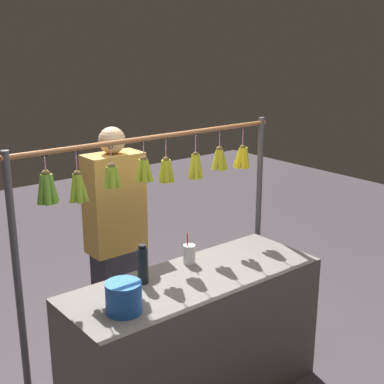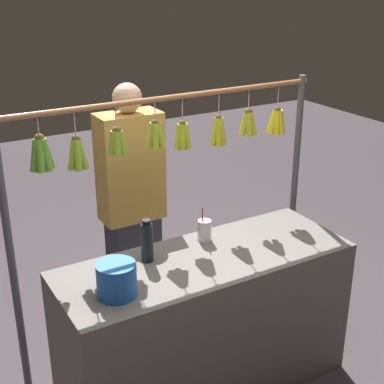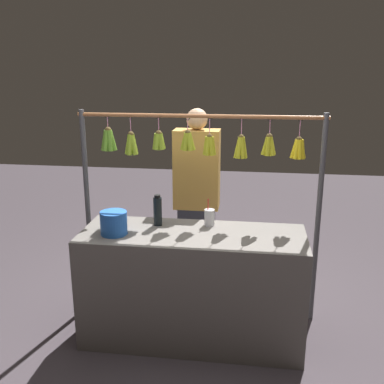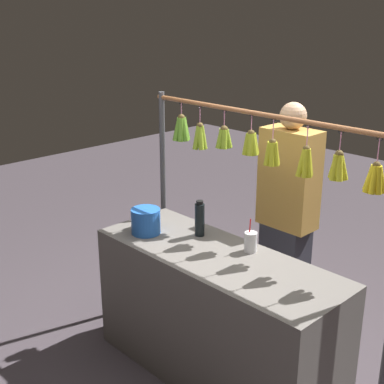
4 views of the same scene
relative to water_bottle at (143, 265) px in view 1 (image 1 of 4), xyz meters
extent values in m
cube|color=#66605B|center=(-0.30, 0.14, -0.58)|extent=(1.74, 0.64, 0.91)
cylinder|color=#4C4C51|center=(-1.30, -0.27, -0.13)|extent=(0.04, 0.04, 1.80)
cylinder|color=#4C4C51|center=(0.69, -0.27, -0.13)|extent=(0.04, 0.04, 1.80)
cylinder|color=#9E6038|center=(-0.30, -0.27, 0.73)|extent=(2.05, 0.03, 0.03)
torus|color=black|center=(-1.10, -0.27, 0.71)|extent=(0.04, 0.02, 0.04)
cylinder|color=pink|center=(-1.10, -0.27, 0.63)|extent=(0.01, 0.01, 0.15)
sphere|color=brown|center=(-1.10, -0.27, 0.56)|extent=(0.05, 0.05, 0.05)
cylinder|color=yellow|center=(-1.07, -0.27, 0.48)|extent=(0.07, 0.04, 0.16)
cylinder|color=yellow|center=(-1.09, -0.24, 0.48)|extent=(0.06, 0.07, 0.16)
cylinder|color=yellow|center=(-1.11, -0.24, 0.48)|extent=(0.04, 0.07, 0.16)
cylinder|color=yellow|center=(-1.13, -0.26, 0.48)|extent=(0.05, 0.04, 0.16)
cylinder|color=yellow|center=(-1.13, -0.28, 0.48)|extent=(0.07, 0.05, 0.16)
cylinder|color=yellow|center=(-1.11, -0.30, 0.48)|extent=(0.05, 0.07, 0.16)
cylinder|color=yellow|center=(-1.08, -0.29, 0.48)|extent=(0.07, 0.07, 0.16)
torus|color=black|center=(-0.87, -0.27, 0.71)|extent=(0.04, 0.01, 0.04)
cylinder|color=pink|center=(-0.87, -0.27, 0.64)|extent=(0.01, 0.01, 0.13)
sphere|color=brown|center=(-0.87, -0.27, 0.58)|extent=(0.05, 0.05, 0.05)
cylinder|color=gold|center=(-0.84, -0.27, 0.50)|extent=(0.08, 0.04, 0.16)
cylinder|color=gold|center=(-0.86, -0.25, 0.50)|extent=(0.05, 0.06, 0.16)
cylinder|color=gold|center=(-0.89, -0.25, 0.50)|extent=(0.07, 0.06, 0.16)
cylinder|color=gold|center=(-0.89, -0.28, 0.50)|extent=(0.07, 0.06, 0.16)
cylinder|color=gold|center=(-0.86, -0.29, 0.50)|extent=(0.05, 0.07, 0.16)
torus|color=black|center=(-0.64, -0.27, 0.71)|extent=(0.04, 0.01, 0.04)
cylinder|color=pink|center=(-0.64, -0.27, 0.64)|extent=(0.01, 0.01, 0.14)
sphere|color=brown|center=(-0.64, -0.27, 0.57)|extent=(0.04, 0.04, 0.04)
cylinder|color=gold|center=(-0.62, -0.27, 0.48)|extent=(0.07, 0.04, 0.18)
cylinder|color=gold|center=(-0.63, -0.25, 0.48)|extent=(0.05, 0.07, 0.18)
cylinder|color=gold|center=(-0.66, -0.25, 0.48)|extent=(0.05, 0.05, 0.18)
cylinder|color=gold|center=(-0.67, -0.27, 0.48)|extent=(0.06, 0.04, 0.18)
cylinder|color=gold|center=(-0.66, -0.29, 0.48)|extent=(0.05, 0.06, 0.18)
cylinder|color=gold|center=(-0.63, -0.29, 0.48)|extent=(0.05, 0.06, 0.18)
torus|color=black|center=(-0.39, -0.27, 0.71)|extent=(0.04, 0.01, 0.04)
cylinder|color=pink|center=(-0.39, -0.27, 0.64)|extent=(0.01, 0.01, 0.15)
sphere|color=brown|center=(-0.39, -0.27, 0.56)|extent=(0.05, 0.05, 0.05)
cylinder|color=gold|center=(-0.36, -0.27, 0.49)|extent=(0.06, 0.04, 0.16)
cylinder|color=gold|center=(-0.37, -0.25, 0.49)|extent=(0.05, 0.06, 0.16)
cylinder|color=gold|center=(-0.40, -0.25, 0.49)|extent=(0.05, 0.06, 0.16)
cylinder|color=gold|center=(-0.41, -0.27, 0.49)|extent=(0.06, 0.04, 0.16)
cylinder|color=gold|center=(-0.40, -0.29, 0.49)|extent=(0.05, 0.06, 0.16)
cylinder|color=gold|center=(-0.38, -0.30, 0.49)|extent=(0.05, 0.06, 0.16)
torus|color=black|center=(-0.21, -0.27, 0.71)|extent=(0.04, 0.01, 0.04)
cylinder|color=pink|center=(-0.21, -0.27, 0.65)|extent=(0.01, 0.01, 0.12)
sphere|color=brown|center=(-0.21, -0.27, 0.59)|extent=(0.05, 0.05, 0.05)
cylinder|color=#A4B426|center=(-0.18, -0.27, 0.52)|extent=(0.07, 0.04, 0.15)
cylinder|color=#A4B426|center=(-0.19, -0.25, 0.52)|extent=(0.05, 0.06, 0.15)
cylinder|color=#A4B426|center=(-0.22, -0.25, 0.52)|extent=(0.06, 0.07, 0.15)
cylinder|color=#A4B426|center=(-0.23, -0.27, 0.52)|extent=(0.07, 0.04, 0.15)
cylinder|color=#A4B426|center=(-0.22, -0.29, 0.52)|extent=(0.05, 0.06, 0.15)
cylinder|color=#A4B426|center=(-0.19, -0.29, 0.52)|extent=(0.05, 0.05, 0.15)
torus|color=black|center=(0.04, -0.27, 0.71)|extent=(0.04, 0.01, 0.04)
cylinder|color=pink|center=(0.04, -0.27, 0.65)|extent=(0.01, 0.01, 0.13)
sphere|color=brown|center=(0.04, -0.27, 0.58)|extent=(0.05, 0.05, 0.05)
cylinder|color=#88AB29|center=(0.06, -0.27, 0.52)|extent=(0.06, 0.04, 0.14)
cylinder|color=#88AB29|center=(0.05, -0.25, 0.52)|extent=(0.06, 0.07, 0.14)
cylinder|color=#88AB29|center=(0.02, -0.25, 0.52)|extent=(0.06, 0.06, 0.14)
cylinder|color=#88AB29|center=(0.02, -0.29, 0.52)|extent=(0.06, 0.06, 0.14)
cylinder|color=#88AB29|center=(0.05, -0.29, 0.52)|extent=(0.06, 0.07, 0.14)
torus|color=black|center=(0.27, -0.27, 0.71)|extent=(0.04, 0.02, 0.04)
cylinder|color=pink|center=(0.27, -0.27, 0.64)|extent=(0.01, 0.01, 0.14)
sphere|color=brown|center=(0.27, -0.27, 0.57)|extent=(0.05, 0.05, 0.05)
cylinder|color=#8CAC29|center=(0.30, -0.27, 0.48)|extent=(0.07, 0.04, 0.18)
cylinder|color=#8CAC29|center=(0.28, -0.25, 0.48)|extent=(0.05, 0.07, 0.18)
cylinder|color=#8CAC29|center=(0.25, -0.26, 0.48)|extent=(0.07, 0.06, 0.18)
cylinder|color=#8CAC29|center=(0.25, -0.28, 0.48)|extent=(0.06, 0.05, 0.18)
cylinder|color=#8CAC29|center=(0.28, -0.29, 0.48)|extent=(0.05, 0.06, 0.18)
torus|color=black|center=(0.47, -0.27, 0.71)|extent=(0.04, 0.01, 0.04)
cylinder|color=pink|center=(0.47, -0.27, 0.66)|extent=(0.01, 0.01, 0.11)
sphere|color=brown|center=(0.47, -0.27, 0.60)|extent=(0.05, 0.05, 0.05)
cylinder|color=#649F2D|center=(0.50, -0.27, 0.52)|extent=(0.07, 0.05, 0.18)
cylinder|color=#649F2D|center=(0.48, -0.24, 0.52)|extent=(0.06, 0.08, 0.18)
cylinder|color=#649F2D|center=(0.45, -0.25, 0.52)|extent=(0.06, 0.06, 0.18)
cylinder|color=#649F2D|center=(0.44, -0.27, 0.52)|extent=(0.08, 0.04, 0.18)
cylinder|color=#649F2D|center=(0.46, -0.30, 0.52)|extent=(0.05, 0.07, 0.18)
cylinder|color=#649F2D|center=(0.48, -0.30, 0.52)|extent=(0.06, 0.08, 0.18)
cylinder|color=black|center=(0.00, 0.00, -0.01)|extent=(0.07, 0.07, 0.23)
cylinder|color=black|center=(0.00, 0.00, 0.12)|extent=(0.05, 0.05, 0.02)
cylinder|color=blue|center=(0.29, 0.24, -0.03)|extent=(0.20, 0.20, 0.18)
cylinder|color=silver|center=(-0.41, -0.05, -0.06)|extent=(0.08, 0.08, 0.13)
cylinder|color=red|center=(-0.40, -0.05, -0.01)|extent=(0.01, 0.02, 0.22)
cube|color=#2D2D38|center=(-0.23, -0.70, -0.61)|extent=(0.34, 0.23, 0.85)
cube|color=#BF8C3F|center=(-0.23, -0.70, 0.19)|extent=(0.42, 0.23, 0.74)
sphere|color=tan|center=(-0.23, -0.70, 0.66)|extent=(0.19, 0.19, 0.19)
camera|label=1|loc=(1.68, 2.58, 1.36)|focal=50.06mm
camera|label=2|loc=(1.20, 2.53, 1.43)|focal=52.04mm
camera|label=3|loc=(-0.74, 3.36, 1.13)|focal=42.04mm
camera|label=4|loc=(-2.42, 2.41, 1.37)|focal=49.95mm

